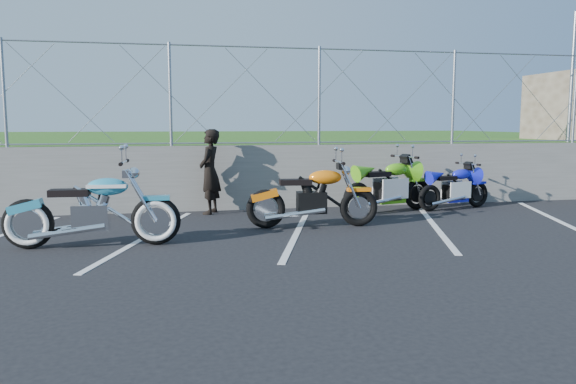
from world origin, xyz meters
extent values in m
plane|color=black|center=(0.00, 0.00, 0.00)|extent=(90.00, 90.00, 0.00)
cube|color=slate|center=(0.00, 3.50, 0.65)|extent=(30.00, 0.22, 1.30)
cube|color=#255015|center=(0.00, 13.50, 0.65)|extent=(30.00, 20.00, 1.30)
cylinder|color=gray|center=(0.00, 3.50, 3.25)|extent=(28.00, 0.03, 0.03)
cylinder|color=gray|center=(0.00, 3.50, 1.35)|extent=(28.00, 0.03, 0.03)
cylinder|color=gray|center=(7.20, 3.90, 2.80)|extent=(0.08, 0.08, 3.00)
cube|color=silver|center=(-2.40, 1.00, 0.00)|extent=(1.49, 4.31, 0.01)
cube|color=silver|center=(0.00, 1.00, 0.00)|extent=(1.49, 4.31, 0.01)
cube|color=silver|center=(2.40, 1.00, 0.00)|extent=(1.49, 4.31, 0.01)
cube|color=silver|center=(4.80, 1.00, 0.00)|extent=(1.49, 4.31, 0.01)
torus|color=black|center=(-3.97, 0.43, 0.35)|extent=(0.71, 0.15, 0.71)
torus|color=black|center=(-2.24, 0.36, 0.35)|extent=(0.71, 0.15, 0.71)
cube|color=silver|center=(-3.13, 0.40, 0.43)|extent=(0.50, 0.32, 0.36)
ellipsoid|color=teal|center=(-2.89, 0.39, 0.86)|extent=(0.58, 0.28, 0.25)
cube|color=black|center=(-3.41, 0.41, 0.78)|extent=(0.55, 0.28, 0.10)
cube|color=teal|center=(-2.24, 0.36, 0.69)|extent=(0.41, 0.18, 0.06)
cylinder|color=silver|center=(-2.65, 0.38, 1.20)|extent=(0.06, 0.77, 0.03)
torus|color=black|center=(-0.48, 1.31, 0.33)|extent=(0.66, 0.17, 0.65)
torus|color=black|center=(1.10, 1.18, 0.33)|extent=(0.66, 0.17, 0.65)
cube|color=black|center=(0.29, 1.24, 0.42)|extent=(0.51, 0.33, 0.36)
ellipsoid|color=orange|center=(0.52, 1.22, 0.84)|extent=(0.58, 0.30, 0.24)
cube|color=black|center=(0.01, 1.27, 0.77)|extent=(0.55, 0.30, 0.09)
cube|color=orange|center=(1.10, 1.18, 0.63)|extent=(0.41, 0.19, 0.06)
cylinder|color=silver|center=(0.74, 1.21, 1.10)|extent=(0.09, 0.76, 0.03)
torus|color=black|center=(1.44, 2.30, 0.32)|extent=(0.64, 0.30, 0.63)
torus|color=black|center=(2.87, 2.73, 0.32)|extent=(0.64, 0.30, 0.63)
cube|color=black|center=(2.14, 2.51, 0.42)|extent=(0.55, 0.42, 0.36)
ellipsoid|color=#57B416|center=(2.36, 2.58, 0.84)|extent=(0.61, 0.41, 0.24)
cube|color=black|center=(1.88, 2.43, 0.77)|extent=(0.58, 0.40, 0.09)
cube|color=#57B416|center=(2.87, 2.73, 0.61)|extent=(0.43, 0.27, 0.06)
cylinder|color=silver|center=(2.53, 2.63, 1.08)|extent=(0.25, 0.73, 0.03)
torus|color=black|center=(3.01, 2.45, 0.27)|extent=(0.54, 0.23, 0.53)
torus|color=black|center=(4.23, 2.75, 0.27)|extent=(0.54, 0.23, 0.53)
cube|color=black|center=(3.60, 2.60, 0.36)|extent=(0.46, 0.34, 0.30)
ellipsoid|color=#161DD6|center=(3.79, 2.64, 0.71)|extent=(0.51, 0.33, 0.21)
cube|color=black|center=(3.38, 2.54, 0.65)|extent=(0.48, 0.32, 0.08)
cube|color=#161DD6|center=(4.23, 2.75, 0.52)|extent=(0.36, 0.21, 0.05)
cylinder|color=silver|center=(3.94, 2.68, 0.92)|extent=(0.18, 0.63, 0.02)
imported|color=black|center=(-1.29, 3.04, 0.82)|extent=(0.58, 0.70, 1.63)
camera|label=1|loc=(-1.98, -7.81, 1.74)|focal=35.00mm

